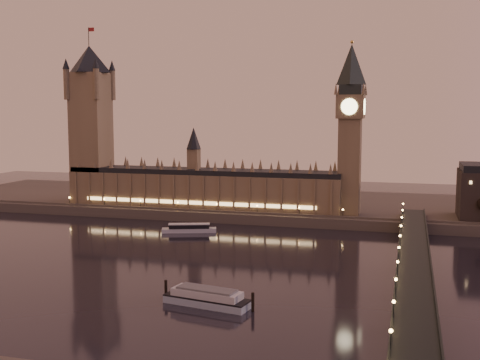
% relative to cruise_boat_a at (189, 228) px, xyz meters
% --- Properties ---
extents(ground, '(700.00, 700.00, 0.00)m').
position_rel_cruise_boat_a_xyz_m(ground, '(30.38, -70.10, -2.16)').
color(ground, black).
rests_on(ground, ground).
extents(far_embankment, '(560.00, 130.00, 6.00)m').
position_rel_cruise_boat_a_xyz_m(far_embankment, '(60.38, 94.90, 0.84)').
color(far_embankment, '#423D35').
rests_on(far_embankment, ground).
extents(palace_of_westminster, '(180.00, 26.62, 52.00)m').
position_rel_cruise_boat_a_xyz_m(palace_of_westminster, '(-9.74, 50.90, 19.54)').
color(palace_of_westminster, brown).
rests_on(palace_of_westminster, ground).
extents(victoria_tower, '(31.68, 31.68, 118.00)m').
position_rel_cruise_boat_a_xyz_m(victoria_tower, '(-89.62, 50.90, 63.62)').
color(victoria_tower, brown).
rests_on(victoria_tower, ground).
extents(big_ben, '(17.68, 17.68, 104.00)m').
position_rel_cruise_boat_a_xyz_m(big_ben, '(84.37, 50.89, 61.79)').
color(big_ben, brown).
rests_on(big_ben, ground).
extents(westminster_bridge, '(13.20, 260.00, 15.30)m').
position_rel_cruise_boat_a_xyz_m(westminster_bridge, '(121.99, -70.10, 3.35)').
color(westminster_bridge, black).
rests_on(westminster_bridge, ground).
extents(cruise_boat_a, '(31.19, 16.35, 4.91)m').
position_rel_cruise_boat_a_xyz_m(cruise_boat_a, '(0.00, 0.00, 0.00)').
color(cruise_boat_a, silver).
rests_on(cruise_boat_a, ground).
extents(moored_barge, '(35.67, 14.14, 6.64)m').
position_rel_cruise_boat_a_xyz_m(moored_barge, '(52.15, -120.25, 0.64)').
color(moored_barge, '#95A9BD').
rests_on(moored_barge, ground).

